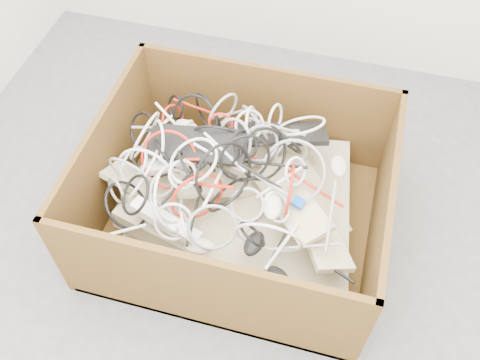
% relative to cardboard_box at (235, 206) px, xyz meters
% --- Properties ---
extents(ground, '(3.00, 3.00, 0.00)m').
position_rel_cardboard_box_xyz_m(ground, '(0.04, -0.25, -0.13)').
color(ground, '#4D4E50').
rests_on(ground, ground).
extents(room_shell, '(3.04, 3.04, 2.50)m').
position_rel_cardboard_box_xyz_m(room_shell, '(0.04, -0.25, 1.12)').
color(room_shell, silver).
rests_on(room_shell, ground).
extents(cardboard_box, '(1.17, 0.98, 0.52)m').
position_rel_cardboard_box_xyz_m(cardboard_box, '(0.00, 0.00, 0.00)').
color(cardboard_box, '#412B10').
rests_on(cardboard_box, ground).
extents(keyboard_pile, '(1.07, 0.78, 0.42)m').
position_rel_cardboard_box_xyz_m(keyboard_pile, '(0.03, 0.04, 0.15)').
color(keyboard_pile, beige).
rests_on(keyboard_pile, cardboard_box).
extents(mice_scatter, '(0.88, 0.62, 0.20)m').
position_rel_cardboard_box_xyz_m(mice_scatter, '(0.05, -0.10, 0.21)').
color(mice_scatter, beige).
rests_on(mice_scatter, keyboard_pile).
extents(power_strip_left, '(0.27, 0.13, 0.11)m').
position_rel_cardboard_box_xyz_m(power_strip_left, '(-0.22, -0.01, 0.24)').
color(power_strip_left, white).
rests_on(power_strip_left, keyboard_pile).
extents(power_strip_right, '(0.30, 0.12, 0.10)m').
position_rel_cardboard_box_xyz_m(power_strip_right, '(-0.20, -0.26, 0.19)').
color(power_strip_right, white).
rests_on(power_strip_right, keyboard_pile).
extents(vga_plug, '(0.06, 0.05, 0.03)m').
position_rel_cardboard_box_xyz_m(vga_plug, '(0.27, -0.08, 0.24)').
color(vga_plug, '#0C42B6').
rests_on(vga_plug, keyboard_pile).
extents(cable_tangle, '(1.07, 0.79, 0.45)m').
position_rel_cardboard_box_xyz_m(cable_tangle, '(-0.11, -0.01, 0.27)').
color(cable_tangle, black).
rests_on(cable_tangle, keyboard_pile).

